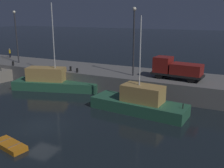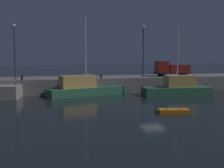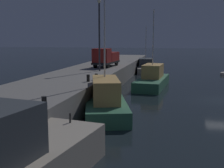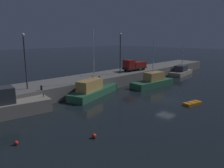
{
  "view_description": "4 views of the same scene",
  "coord_description": "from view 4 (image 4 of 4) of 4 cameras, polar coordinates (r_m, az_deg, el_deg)",
  "views": [
    {
      "loc": [
        14.85,
        -16.14,
        9.51
      ],
      "look_at": [
        1.44,
        11.49,
        1.23
      ],
      "focal_mm": 41.34,
      "sensor_mm": 36.0,
      "label": 1
    },
    {
      "loc": [
        -11.38,
        -27.6,
        5.47
      ],
      "look_at": [
        -2.18,
        10.41,
        1.46
      ],
      "focal_mm": 43.04,
      "sensor_mm": 36.0,
      "label": 2
    },
    {
      "loc": [
        -29.06,
        4.42,
        5.96
      ],
      "look_at": [
        0.57,
        10.91,
        1.19
      ],
      "focal_mm": 46.36,
      "sensor_mm": 36.0,
      "label": 3
    },
    {
      "loc": [
        -29.43,
        -17.1,
        9.58
      ],
      "look_at": [
        -0.74,
        11.14,
        0.97
      ],
      "focal_mm": 35.35,
      "sensor_mm": 36.0,
      "label": 4
    }
  ],
  "objects": [
    {
      "name": "mooring_buoy_near",
      "position": [
        21.94,
        -4.7,
        -13.21
      ],
      "size": [
        0.45,
        0.45,
        0.45
      ],
      "primitive_type": "sphere",
      "color": "red",
      "rests_on": "ground"
    },
    {
      "name": "pier_quay",
      "position": [
        44.09,
        -2.55,
        0.97
      ],
      "size": [
        75.66,
        7.28,
        2.21
      ],
      "color": "slate",
      "rests_on": "ground"
    },
    {
      "name": "rowboat_white_mid",
      "position": [
        34.05,
        20.09,
        -4.71
      ],
      "size": [
        3.11,
        1.77,
        0.41
      ],
      "color": "orange",
      "rests_on": "ground"
    },
    {
      "name": "lamp_post_east",
      "position": [
        44.8,
        2.15,
        8.72
      ],
      "size": [
        0.44,
        0.44,
        8.18
      ],
      "color": "#38383D",
      "rests_on": "pier_quay"
    },
    {
      "name": "mooring_buoy_mid",
      "position": [
        22.41,
        -23.55,
        -13.78
      ],
      "size": [
        0.38,
        0.38,
        0.38
      ],
      "primitive_type": "sphere",
      "color": "red",
      "rests_on": "ground"
    },
    {
      "name": "bollard_central",
      "position": [
        39.17,
        -3.29,
        1.62
      ],
      "size": [
        0.28,
        0.28,
        0.57
      ],
      "primitive_type": "cylinder",
      "color": "black",
      "rests_on": "pier_quay"
    },
    {
      "name": "bollard_east",
      "position": [
        32.74,
        -17.79,
        -0.95
      ],
      "size": [
        0.28,
        0.28,
        0.64
      ],
      "primitive_type": "cylinder",
      "color": "black",
      "rests_on": "pier_quay"
    },
    {
      "name": "fishing_boat_orange",
      "position": [
        36.61,
        -4.88,
        -1.51
      ],
      "size": [
        11.65,
        6.18,
        10.93
      ],
      "color": "#2D6647",
      "rests_on": "ground"
    },
    {
      "name": "bollard_west",
      "position": [
        38.61,
        -5.1,
        1.49
      ],
      "size": [
        0.28,
        0.28,
        0.63
      ],
      "primitive_type": "cylinder",
      "color": "black",
      "rests_on": "pier_quay"
    },
    {
      "name": "fishing_boat_blue",
      "position": [
        59.61,
        17.42,
        3.16
      ],
      "size": [
        9.37,
        4.14,
        8.12
      ],
      "color": "gray",
      "rests_on": "ground"
    },
    {
      "name": "fishing_boat_white",
      "position": [
        44.3,
        10.5,
        0.7
      ],
      "size": [
        9.95,
        3.87,
        9.44
      ],
      "color": "#2D6647",
      "rests_on": "ground"
    },
    {
      "name": "lamp_post_west",
      "position": [
        33.59,
        -21.6,
        6.53
      ],
      "size": [
        0.44,
        0.44,
        7.9
      ],
      "color": "#38383D",
      "rests_on": "pier_quay"
    },
    {
      "name": "utility_truck",
      "position": [
        49.32,
        5.75,
        4.89
      ],
      "size": [
        6.06,
        2.63,
        2.5
      ],
      "color": "black",
      "rests_on": "pier_quay"
    },
    {
      "name": "ground_plane",
      "position": [
        35.36,
        13.87,
        -4.01
      ],
      "size": [
        320.0,
        320.0,
        0.0
      ],
      "primitive_type": "plane",
      "color": "black"
    }
  ]
}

